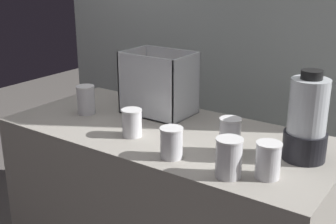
{
  "coord_description": "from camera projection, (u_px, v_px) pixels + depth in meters",
  "views": [
    {
      "loc": [
        0.98,
        -1.41,
        1.56
      ],
      "look_at": [
        0.0,
        0.0,
        0.98
      ],
      "focal_mm": 47.27,
      "sensor_mm": 36.0,
      "label": 1
    }
  ],
  "objects": [
    {
      "name": "juice_cup_mango_left",
      "position": [
        132.0,
        124.0,
        1.76
      ],
      "size": [
        0.08,
        0.08,
        0.11
      ],
      "color": "white",
      "rests_on": "counter"
    },
    {
      "name": "juice_cup_mango_far_left",
      "position": [
        86.0,
        101.0,
        2.02
      ],
      "size": [
        0.08,
        0.08,
        0.13
      ],
      "color": "white",
      "rests_on": "counter"
    },
    {
      "name": "carrot_display_bin",
      "position": [
        159.0,
        94.0,
        2.02
      ],
      "size": [
        0.3,
        0.22,
        0.28
      ],
      "color": "white",
      "rests_on": "counter"
    },
    {
      "name": "juice_cup_mango_far_right",
      "position": [
        229.0,
        160.0,
        1.43
      ],
      "size": [
        0.09,
        0.09,
        0.13
      ],
      "color": "white",
      "rests_on": "counter"
    },
    {
      "name": "back_wall_unit",
      "position": [
        252.0,
        21.0,
        2.31
      ],
      "size": [
        2.6,
        0.24,
        2.5
      ],
      "color": "silver",
      "rests_on": "ground_plane"
    },
    {
      "name": "juice_cup_carrot_rightmost",
      "position": [
        268.0,
        162.0,
        1.42
      ],
      "size": [
        0.08,
        0.08,
        0.12
      ],
      "color": "white",
      "rests_on": "counter"
    },
    {
      "name": "counter",
      "position": [
        168.0,
        224.0,
        1.98
      ],
      "size": [
        1.4,
        0.64,
        0.9
      ],
      "primitive_type": "cube",
      "color": "#9E998E",
      "rests_on": "ground_plane"
    },
    {
      "name": "juice_cup_carrot_right",
      "position": [
        230.0,
        138.0,
        1.6
      ],
      "size": [
        0.08,
        0.08,
        0.13
      ],
      "color": "white",
      "rests_on": "counter"
    },
    {
      "name": "juice_cup_beet_middle",
      "position": [
        171.0,
        145.0,
        1.57
      ],
      "size": [
        0.08,
        0.08,
        0.11
      ],
      "color": "white",
      "rests_on": "counter"
    },
    {
      "name": "blender_pitcher",
      "position": [
        307.0,
        122.0,
        1.53
      ],
      "size": [
        0.15,
        0.15,
        0.32
      ],
      "color": "black",
      "rests_on": "counter"
    }
  ]
}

